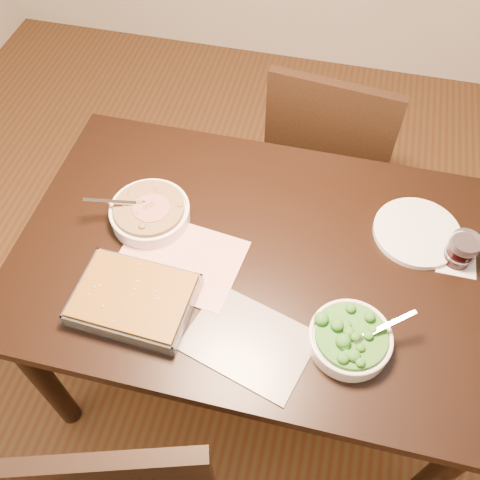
{
  "coord_description": "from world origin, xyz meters",
  "views": [
    {
      "loc": [
        0.14,
        -0.85,
        2.01
      ],
      "look_at": [
        -0.06,
        0.0,
        0.8
      ],
      "focal_mm": 40.0,
      "sensor_mm": 36.0,
      "label": 1
    }
  ],
  "objects_px": {
    "chair_far": "(329,154)",
    "wine_tumbler": "(462,250)",
    "stew_bowl": "(150,212)",
    "broccoli_bowl": "(350,338)",
    "table": "(259,272)",
    "dinner_plate": "(417,232)",
    "baking_dish": "(134,299)"
  },
  "relations": [
    {
      "from": "baking_dish",
      "to": "dinner_plate",
      "type": "xyz_separation_m",
      "value": [
        0.72,
        0.41,
        -0.02
      ]
    },
    {
      "from": "broccoli_bowl",
      "to": "table",
      "type": "bearing_deg",
      "value": 142.08
    },
    {
      "from": "table",
      "to": "broccoli_bowl",
      "type": "height_order",
      "value": "broccoli_bowl"
    },
    {
      "from": "table",
      "to": "dinner_plate",
      "type": "xyz_separation_m",
      "value": [
        0.43,
        0.18,
        0.1
      ]
    },
    {
      "from": "table",
      "to": "baking_dish",
      "type": "height_order",
      "value": "baking_dish"
    },
    {
      "from": "baking_dish",
      "to": "dinner_plate",
      "type": "bearing_deg",
      "value": 32.74
    },
    {
      "from": "table",
      "to": "dinner_plate",
      "type": "distance_m",
      "value": 0.48
    },
    {
      "from": "stew_bowl",
      "to": "wine_tumbler",
      "type": "relative_size",
      "value": 2.72
    },
    {
      "from": "chair_far",
      "to": "dinner_plate",
      "type": "bearing_deg",
      "value": 127.87
    },
    {
      "from": "dinner_plate",
      "to": "baking_dish",
      "type": "bearing_deg",
      "value": -150.23
    },
    {
      "from": "stew_bowl",
      "to": "dinner_plate",
      "type": "relative_size",
      "value": 1.01
    },
    {
      "from": "stew_bowl",
      "to": "dinner_plate",
      "type": "bearing_deg",
      "value": 9.37
    },
    {
      "from": "broccoli_bowl",
      "to": "baking_dish",
      "type": "bearing_deg",
      "value": -178.14
    },
    {
      "from": "stew_bowl",
      "to": "baking_dish",
      "type": "xyz_separation_m",
      "value": [
        0.05,
        -0.28,
        -0.01
      ]
    },
    {
      "from": "table",
      "to": "chair_far",
      "type": "relative_size",
      "value": 1.47
    },
    {
      "from": "stew_bowl",
      "to": "broccoli_bowl",
      "type": "height_order",
      "value": "stew_bowl"
    },
    {
      "from": "stew_bowl",
      "to": "broccoli_bowl",
      "type": "distance_m",
      "value": 0.68
    },
    {
      "from": "table",
      "to": "broccoli_bowl",
      "type": "xyz_separation_m",
      "value": [
        0.28,
        -0.22,
        0.12
      ]
    },
    {
      "from": "table",
      "to": "wine_tumbler",
      "type": "xyz_separation_m",
      "value": [
        0.54,
        0.11,
        0.15
      ]
    },
    {
      "from": "wine_tumbler",
      "to": "broccoli_bowl",
      "type": "bearing_deg",
      "value": -129.17
    },
    {
      "from": "stew_bowl",
      "to": "dinner_plate",
      "type": "distance_m",
      "value": 0.79
    },
    {
      "from": "baking_dish",
      "to": "chair_far",
      "type": "xyz_separation_m",
      "value": [
        0.43,
        0.9,
        -0.25
      ]
    },
    {
      "from": "chair_far",
      "to": "wine_tumbler",
      "type": "bearing_deg",
      "value": 133.04
    },
    {
      "from": "stew_bowl",
      "to": "baking_dish",
      "type": "height_order",
      "value": "stew_bowl"
    },
    {
      "from": "table",
      "to": "stew_bowl",
      "type": "relative_size",
      "value": 5.49
    },
    {
      "from": "wine_tumbler",
      "to": "dinner_plate",
      "type": "xyz_separation_m",
      "value": [
        -0.11,
        0.07,
        -0.04
      ]
    },
    {
      "from": "chair_far",
      "to": "baking_dish",
      "type": "bearing_deg",
      "value": 71.63
    },
    {
      "from": "baking_dish",
      "to": "chair_far",
      "type": "height_order",
      "value": "chair_far"
    },
    {
      "from": "baking_dish",
      "to": "wine_tumbler",
      "type": "distance_m",
      "value": 0.9
    },
    {
      "from": "table",
      "to": "dinner_plate",
      "type": "height_order",
      "value": "dinner_plate"
    },
    {
      "from": "wine_tumbler",
      "to": "table",
      "type": "bearing_deg",
      "value": -168.54
    },
    {
      "from": "stew_bowl",
      "to": "table",
      "type": "bearing_deg",
      "value": -8.24
    }
  ]
}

